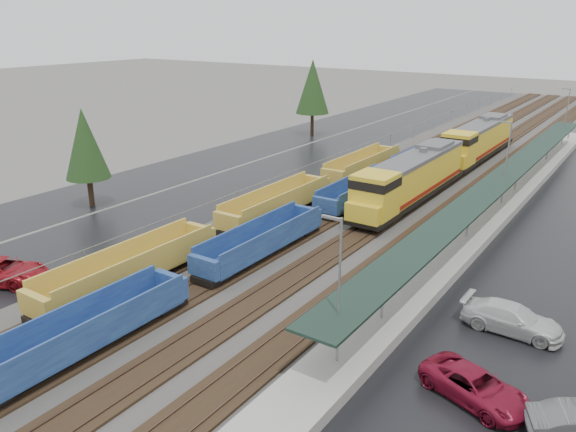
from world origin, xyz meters
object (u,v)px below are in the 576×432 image
at_px(locomotive_lead, 410,179).
at_px(parked_car_east_b, 475,386).
at_px(well_string_yellow, 130,270).
at_px(well_string_blue, 188,281).
at_px(parked_car_west_c, 2,271).
at_px(locomotive_trail, 478,140).
at_px(parked_car_east_c, 512,319).

height_order(locomotive_lead, parked_car_east_b, locomotive_lead).
height_order(well_string_yellow, parked_car_east_b, well_string_yellow).
height_order(well_string_blue, parked_car_east_b, well_string_blue).
bearing_deg(well_string_blue, locomotive_lead, 80.87).
distance_m(well_string_yellow, parked_car_west_c, 8.57).
relative_size(well_string_blue, parked_car_west_c, 15.10).
distance_m(well_string_yellow, parked_car_east_b, 21.66).
relative_size(locomotive_lead, locomotive_trail, 1.00).
relative_size(locomotive_lead, parked_car_east_b, 4.12).
height_order(well_string_blue, parked_car_west_c, well_string_blue).
relative_size(locomotive_trail, parked_car_west_c, 3.56).
bearing_deg(well_string_yellow, parked_car_east_b, 2.52).
distance_m(well_string_blue, parked_car_west_c, 12.62).
relative_size(well_string_yellow, parked_car_east_c, 14.62).
relative_size(parked_car_east_b, parked_car_east_c, 0.94).
bearing_deg(parked_car_west_c, well_string_blue, -89.70).
bearing_deg(locomotive_lead, parked_car_east_c, -52.99).
bearing_deg(well_string_yellow, parked_car_west_c, -150.05).
xyz_separation_m(well_string_yellow, well_string_blue, (4.00, 1.07, -0.06)).
xyz_separation_m(well_string_yellow, parked_car_east_c, (21.54, 8.00, -0.38)).
relative_size(well_string_blue, parked_car_east_b, 17.48).
bearing_deg(parked_car_east_c, parked_car_west_c, 113.38).
bearing_deg(well_string_yellow, well_string_blue, 14.99).
distance_m(locomotive_lead, well_string_blue, 25.25).
bearing_deg(parked_car_east_b, well_string_blue, 109.13).
height_order(locomotive_lead, parked_car_west_c, locomotive_lead).
xyz_separation_m(well_string_blue, parked_car_east_b, (17.63, -0.12, -0.40)).
distance_m(locomotive_trail, well_string_yellow, 47.65).
height_order(locomotive_trail, parked_car_east_c, locomotive_trail).
height_order(locomotive_lead, well_string_blue, locomotive_lead).
xyz_separation_m(well_string_yellow, parked_car_west_c, (-7.42, -4.28, -0.34)).
bearing_deg(parked_car_east_c, locomotive_lead, 37.41).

